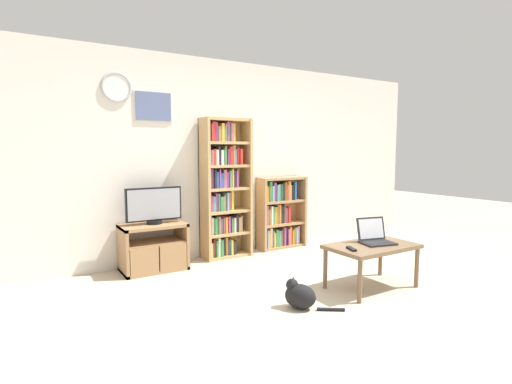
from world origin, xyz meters
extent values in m
plane|color=#BCAD93|center=(0.00, 0.00, 0.00)|extent=(18.00, 18.00, 0.00)
cube|color=silver|center=(0.00, 2.23, 1.30)|extent=(6.91, 0.06, 2.60)
torus|color=#B2B2B7|center=(-1.39, 2.19, 2.14)|extent=(0.35, 0.04, 0.35)
cylinder|color=white|center=(-1.39, 2.19, 2.14)|extent=(0.29, 0.02, 0.29)
cube|color=silver|center=(-0.97, 2.20, 1.94)|extent=(0.47, 0.01, 0.37)
cube|color=slate|center=(-0.97, 2.19, 1.94)|extent=(0.43, 0.02, 0.34)
cube|color=#9E754C|center=(-1.44, 1.96, 0.28)|extent=(0.04, 0.45, 0.55)
cube|color=#9E754C|center=(-0.74, 1.96, 0.28)|extent=(0.04, 0.45, 0.55)
cube|color=#9E754C|center=(-1.09, 1.96, 0.54)|extent=(0.74, 0.45, 0.04)
cube|color=#9E754C|center=(-1.09, 1.96, 0.02)|extent=(0.74, 0.45, 0.04)
cube|color=#9E754C|center=(-1.09, 1.96, 0.33)|extent=(0.67, 0.41, 0.04)
cube|color=#9E754C|center=(-1.26, 1.75, 0.18)|extent=(0.32, 0.02, 0.30)
cube|color=#9E754C|center=(-0.92, 1.75, 0.18)|extent=(0.32, 0.02, 0.30)
cylinder|color=black|center=(-1.07, 1.96, 0.57)|extent=(0.18, 0.18, 0.04)
cube|color=black|center=(-1.07, 1.96, 0.79)|extent=(0.66, 0.05, 0.39)
cube|color=#9399A3|center=(-1.07, 1.94, 0.79)|extent=(0.62, 0.01, 0.36)
cube|color=tan|center=(-0.38, 2.04, 0.91)|extent=(0.04, 0.30, 1.83)
cube|color=tan|center=(0.23, 2.04, 0.91)|extent=(0.04, 0.30, 1.83)
cube|color=tan|center=(-0.08, 2.17, 0.91)|extent=(0.65, 0.02, 1.83)
cube|color=tan|center=(-0.08, 2.04, 0.02)|extent=(0.58, 0.26, 0.04)
cube|color=tan|center=(-0.08, 2.04, 0.32)|extent=(0.58, 0.26, 0.04)
cube|color=tan|center=(-0.08, 2.04, 0.62)|extent=(0.58, 0.26, 0.04)
cube|color=tan|center=(-0.08, 2.04, 0.91)|extent=(0.58, 0.26, 0.04)
cube|color=tan|center=(-0.08, 2.04, 1.21)|extent=(0.58, 0.26, 0.04)
cube|color=tan|center=(-0.08, 2.04, 1.51)|extent=(0.58, 0.26, 0.04)
cube|color=tan|center=(-0.08, 2.04, 1.81)|extent=(0.58, 0.26, 0.04)
cube|color=gold|center=(-0.34, 2.04, 0.13)|extent=(0.03, 0.24, 0.19)
cube|color=#2856A8|center=(-0.31, 2.05, 0.13)|extent=(0.02, 0.21, 0.19)
cube|color=red|center=(-0.29, 2.05, 0.15)|extent=(0.03, 0.20, 0.22)
cube|color=#388947|center=(-0.26, 2.04, 0.15)|extent=(0.02, 0.23, 0.22)
cube|color=white|center=(-0.23, 2.04, 0.16)|extent=(0.03, 0.22, 0.25)
cube|color=#388947|center=(-0.19, 2.04, 0.15)|extent=(0.03, 0.24, 0.22)
cube|color=#232328|center=(-0.16, 2.05, 0.15)|extent=(0.03, 0.19, 0.23)
cube|color=#232328|center=(-0.13, 2.05, 0.15)|extent=(0.02, 0.18, 0.24)
cube|color=orange|center=(-0.11, 2.05, 0.15)|extent=(0.03, 0.19, 0.24)
cube|color=#2856A8|center=(-0.07, 2.05, 0.13)|extent=(0.03, 0.20, 0.20)
cube|color=gold|center=(-0.04, 2.04, 0.14)|extent=(0.03, 0.23, 0.20)
cube|color=#232328|center=(0.00, 2.04, 0.13)|extent=(0.04, 0.22, 0.19)
cube|color=#2856A8|center=(-0.35, 2.05, 0.44)|extent=(0.02, 0.21, 0.21)
cube|color=white|center=(-0.31, 2.05, 0.44)|extent=(0.04, 0.20, 0.22)
cube|color=#388947|center=(-0.28, 2.04, 0.44)|extent=(0.02, 0.24, 0.21)
cube|color=#388947|center=(-0.25, 2.05, 0.45)|extent=(0.03, 0.21, 0.22)
cube|color=#B75B70|center=(-0.22, 2.04, 0.45)|extent=(0.02, 0.23, 0.23)
cube|color=#5B9389|center=(-0.19, 2.05, 0.43)|extent=(0.04, 0.18, 0.19)
cube|color=#B75B70|center=(-0.15, 2.05, 0.44)|extent=(0.03, 0.21, 0.21)
cube|color=gold|center=(-0.13, 2.04, 0.44)|extent=(0.02, 0.24, 0.21)
cube|color=red|center=(-0.11, 2.05, 0.44)|extent=(0.02, 0.22, 0.21)
cube|color=#9E4293|center=(-0.08, 2.04, 0.44)|extent=(0.02, 0.23, 0.21)
cube|color=red|center=(-0.06, 2.05, 0.44)|extent=(0.02, 0.19, 0.22)
cube|color=#388947|center=(-0.03, 2.05, 0.43)|extent=(0.03, 0.22, 0.19)
cube|color=white|center=(0.01, 2.04, 0.43)|extent=(0.03, 0.22, 0.19)
cube|color=#232328|center=(0.04, 2.04, 0.45)|extent=(0.03, 0.22, 0.22)
cube|color=#93704C|center=(0.08, 2.04, 0.43)|extent=(0.04, 0.23, 0.20)
cube|color=#93704C|center=(0.11, 2.04, 0.44)|extent=(0.02, 0.22, 0.21)
cube|color=#B75B70|center=(-0.34, 2.05, 0.74)|extent=(0.03, 0.18, 0.21)
cube|color=#9E4293|center=(-0.32, 2.05, 0.74)|extent=(0.02, 0.20, 0.21)
cube|color=#5B9389|center=(-0.29, 2.05, 0.73)|extent=(0.04, 0.21, 0.20)
cube|color=#9E4293|center=(-0.25, 2.05, 0.75)|extent=(0.03, 0.19, 0.23)
cube|color=#5B9389|center=(-0.22, 2.05, 0.75)|extent=(0.02, 0.22, 0.22)
cube|color=#388947|center=(-0.19, 2.04, 0.73)|extent=(0.04, 0.23, 0.19)
cube|color=#93704C|center=(-0.15, 2.04, 0.73)|extent=(0.02, 0.23, 0.20)
cube|color=#5B9389|center=(-0.13, 2.05, 0.74)|extent=(0.02, 0.20, 0.22)
cube|color=#759EB7|center=(-0.10, 2.04, 0.75)|extent=(0.03, 0.23, 0.23)
cube|color=#B75B70|center=(-0.06, 2.05, 0.75)|extent=(0.04, 0.18, 0.23)
cube|color=gold|center=(-0.02, 2.05, 0.76)|extent=(0.03, 0.20, 0.25)
cube|color=#388947|center=(-0.35, 2.04, 1.05)|extent=(0.02, 0.22, 0.24)
cube|color=#9E4293|center=(-0.31, 2.05, 1.06)|extent=(0.04, 0.19, 0.25)
cube|color=#232328|center=(-0.27, 2.04, 1.05)|extent=(0.02, 0.23, 0.24)
cube|color=#2856A8|center=(-0.24, 2.05, 1.04)|extent=(0.04, 0.22, 0.21)
cube|color=#9E4293|center=(-0.21, 2.04, 1.05)|extent=(0.02, 0.23, 0.24)
cube|color=#2856A8|center=(-0.17, 2.05, 1.03)|extent=(0.04, 0.21, 0.19)
cube|color=#B75B70|center=(-0.13, 2.05, 1.05)|extent=(0.04, 0.21, 0.23)
cube|color=#9E4293|center=(-0.09, 2.05, 1.03)|extent=(0.04, 0.20, 0.20)
cube|color=#5B9389|center=(-0.05, 2.05, 1.04)|extent=(0.02, 0.22, 0.22)
cube|color=gold|center=(-0.02, 2.04, 1.05)|extent=(0.02, 0.23, 0.24)
cube|color=#232328|center=(0.01, 2.04, 1.04)|extent=(0.03, 0.22, 0.22)
cube|color=#9E4293|center=(0.04, 2.04, 1.04)|extent=(0.03, 0.23, 0.21)
cube|color=#93704C|center=(0.06, 2.05, 1.05)|extent=(0.02, 0.19, 0.24)
cube|color=#388947|center=(-0.34, 2.04, 1.33)|extent=(0.03, 0.23, 0.19)
cube|color=#B75B70|center=(-0.31, 2.04, 1.32)|extent=(0.02, 0.24, 0.19)
cube|color=red|center=(-0.28, 2.04, 1.33)|extent=(0.04, 0.23, 0.20)
cube|color=white|center=(-0.25, 2.04, 1.33)|extent=(0.03, 0.23, 0.19)
cube|color=#232328|center=(-0.21, 2.05, 1.35)|extent=(0.03, 0.20, 0.24)
cube|color=white|center=(-0.17, 2.04, 1.33)|extent=(0.04, 0.22, 0.19)
cube|color=#388947|center=(-0.13, 2.04, 1.34)|extent=(0.03, 0.23, 0.21)
cube|color=#93704C|center=(-0.11, 2.05, 1.35)|extent=(0.02, 0.19, 0.24)
cube|color=#9E4293|center=(-0.08, 2.05, 1.33)|extent=(0.02, 0.22, 0.20)
cube|color=red|center=(-0.04, 2.04, 1.35)|extent=(0.04, 0.23, 0.23)
cube|color=#93704C|center=(-0.01, 2.04, 1.36)|extent=(0.03, 0.23, 0.25)
cube|color=#759EB7|center=(0.03, 2.05, 1.33)|extent=(0.03, 0.20, 0.20)
cube|color=red|center=(0.06, 2.05, 1.34)|extent=(0.03, 0.20, 0.21)
cube|color=red|center=(0.10, 2.04, 1.33)|extent=(0.03, 0.24, 0.21)
cube|color=#232328|center=(-0.34, 2.05, 1.63)|extent=(0.03, 0.22, 0.20)
cube|color=red|center=(-0.31, 2.04, 1.64)|extent=(0.02, 0.23, 0.22)
cube|color=red|center=(-0.28, 2.05, 1.65)|extent=(0.04, 0.21, 0.24)
cube|color=#9E4293|center=(-0.24, 2.05, 1.65)|extent=(0.02, 0.21, 0.24)
cube|color=#93704C|center=(-0.21, 2.04, 1.62)|extent=(0.04, 0.22, 0.19)
cube|color=gold|center=(-0.16, 2.04, 1.64)|extent=(0.04, 0.22, 0.23)
cube|color=#388947|center=(-0.13, 2.04, 1.63)|extent=(0.02, 0.23, 0.20)
cube|color=#B75B70|center=(-0.10, 2.05, 1.64)|extent=(0.02, 0.20, 0.23)
cube|color=#9E4293|center=(-0.08, 2.05, 1.65)|extent=(0.03, 0.20, 0.25)
cube|color=#388947|center=(-0.05, 2.05, 1.64)|extent=(0.02, 0.19, 0.21)
cube|color=#B75B70|center=(-0.02, 2.05, 1.65)|extent=(0.04, 0.21, 0.23)
cube|color=gold|center=(0.01, 2.05, 1.64)|extent=(0.02, 0.19, 0.23)
cube|color=tan|center=(0.49, 2.06, 0.51)|extent=(0.04, 0.25, 1.03)
cube|color=tan|center=(1.20, 2.06, 0.51)|extent=(0.04, 0.25, 1.03)
cube|color=tan|center=(0.84, 2.17, 0.51)|extent=(0.74, 0.02, 1.03)
cube|color=tan|center=(0.84, 2.06, 0.02)|extent=(0.67, 0.21, 0.04)
cube|color=tan|center=(0.84, 2.06, 0.35)|extent=(0.67, 0.21, 0.04)
cube|color=tan|center=(0.84, 2.06, 0.68)|extent=(0.67, 0.21, 0.04)
cube|color=tan|center=(0.84, 2.06, 1.01)|extent=(0.67, 0.21, 0.04)
cube|color=gold|center=(0.53, 2.07, 0.16)|extent=(0.03, 0.17, 0.26)
cube|color=#759EB7|center=(0.56, 2.06, 0.17)|extent=(0.02, 0.19, 0.26)
cube|color=orange|center=(0.58, 2.07, 0.16)|extent=(0.02, 0.18, 0.25)
cube|color=white|center=(0.62, 2.07, 0.17)|extent=(0.04, 0.16, 0.28)
cube|color=#93704C|center=(0.66, 2.07, 0.16)|extent=(0.02, 0.19, 0.24)
cube|color=gold|center=(0.68, 2.07, 0.14)|extent=(0.03, 0.17, 0.21)
cube|color=#388947|center=(0.72, 2.07, 0.16)|extent=(0.04, 0.17, 0.25)
cube|color=#5B9389|center=(0.76, 2.07, 0.15)|extent=(0.02, 0.18, 0.23)
cube|color=#388947|center=(0.79, 2.07, 0.15)|extent=(0.04, 0.16, 0.22)
cube|color=red|center=(0.83, 2.08, 0.16)|extent=(0.02, 0.15, 0.24)
cube|color=#9E4293|center=(0.85, 2.07, 0.17)|extent=(0.03, 0.18, 0.27)
cube|color=#232328|center=(0.89, 2.07, 0.16)|extent=(0.03, 0.16, 0.25)
cube|color=#B75B70|center=(0.93, 2.06, 0.16)|extent=(0.04, 0.19, 0.24)
cube|color=orange|center=(0.97, 2.07, 0.17)|extent=(0.04, 0.15, 0.27)
cube|color=orange|center=(1.01, 2.07, 0.14)|extent=(0.03, 0.17, 0.21)
cube|color=gold|center=(1.04, 2.07, 0.15)|extent=(0.02, 0.16, 0.24)
cube|color=#759EB7|center=(1.07, 2.07, 0.16)|extent=(0.04, 0.19, 0.25)
cube|color=#B75B70|center=(1.10, 2.07, 0.17)|extent=(0.03, 0.17, 0.27)
cube|color=#232328|center=(0.53, 2.07, 0.48)|extent=(0.02, 0.16, 0.22)
cube|color=#B75B70|center=(0.55, 2.07, 0.51)|extent=(0.02, 0.18, 0.28)
cube|color=#759EB7|center=(0.57, 2.08, 0.48)|extent=(0.03, 0.15, 0.22)
cube|color=gold|center=(0.60, 2.07, 0.48)|extent=(0.02, 0.16, 0.22)
cube|color=white|center=(0.62, 2.07, 0.50)|extent=(0.03, 0.19, 0.26)
cube|color=#388947|center=(0.66, 2.07, 0.49)|extent=(0.04, 0.17, 0.25)
cube|color=orange|center=(0.70, 2.07, 0.49)|extent=(0.04, 0.17, 0.24)
cube|color=#93704C|center=(0.73, 2.07, 0.51)|extent=(0.02, 0.17, 0.28)
cube|color=orange|center=(0.76, 2.07, 0.50)|extent=(0.03, 0.18, 0.28)
cube|color=#232328|center=(0.80, 2.07, 0.49)|extent=(0.04, 0.16, 0.25)
cube|color=#232328|center=(0.84, 2.07, 0.49)|extent=(0.02, 0.15, 0.25)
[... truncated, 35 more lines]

